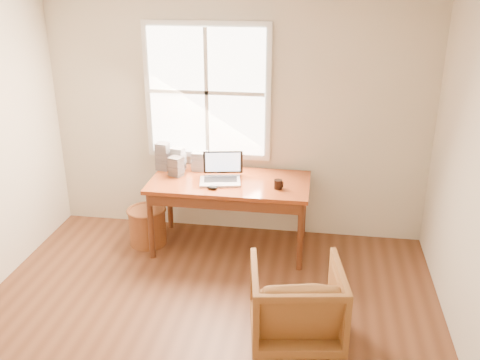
% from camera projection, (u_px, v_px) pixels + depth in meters
% --- Properties ---
extents(room_shell, '(4.04, 4.54, 2.64)m').
position_uv_depth(room_shell, '(185.00, 192.00, 3.66)').
color(room_shell, brown).
rests_on(room_shell, ground).
extents(desk, '(1.60, 0.80, 0.04)m').
position_uv_depth(desk, '(230.00, 182.00, 5.37)').
color(desk, brown).
rests_on(desk, room_shell).
extents(armchair, '(0.80, 0.82, 0.65)m').
position_uv_depth(armchair, '(296.00, 303.00, 4.14)').
color(armchair, brown).
rests_on(armchair, room_shell).
extents(wicker_stool, '(0.43, 0.43, 0.38)m').
position_uv_depth(wicker_stool, '(148.00, 227.00, 5.65)').
color(wicker_stool, brown).
rests_on(wicker_stool, room_shell).
extents(laptop, '(0.50, 0.51, 0.32)m').
position_uv_depth(laptop, '(220.00, 168.00, 5.26)').
color(laptop, '#B2B4BA').
rests_on(laptop, desk).
extents(mouse, '(0.11, 0.07, 0.04)m').
position_uv_depth(mouse, '(212.00, 188.00, 5.15)').
color(mouse, black).
rests_on(mouse, desk).
extents(coffee_mug, '(0.11, 0.11, 0.09)m').
position_uv_depth(coffee_mug, '(278.00, 184.00, 5.16)').
color(coffee_mug, black).
rests_on(coffee_mug, desk).
extents(cd_stack_a, '(0.15, 0.13, 0.25)m').
position_uv_depth(cd_stack_a, '(178.00, 159.00, 5.60)').
color(cd_stack_a, silver).
rests_on(cd_stack_a, desk).
extents(cd_stack_b, '(0.16, 0.15, 0.20)m').
position_uv_depth(cd_stack_b, '(176.00, 166.00, 5.46)').
color(cd_stack_b, '#26262B').
rests_on(cd_stack_b, desk).
extents(cd_stack_c, '(0.14, 0.13, 0.29)m').
position_uv_depth(cd_stack_c, '(163.00, 156.00, 5.61)').
color(cd_stack_c, '#9FA0AC').
rests_on(cd_stack_c, desk).
extents(cd_stack_d, '(0.16, 0.14, 0.20)m').
position_uv_depth(cd_stack_d, '(200.00, 161.00, 5.61)').
color(cd_stack_d, silver).
rests_on(cd_stack_d, desk).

